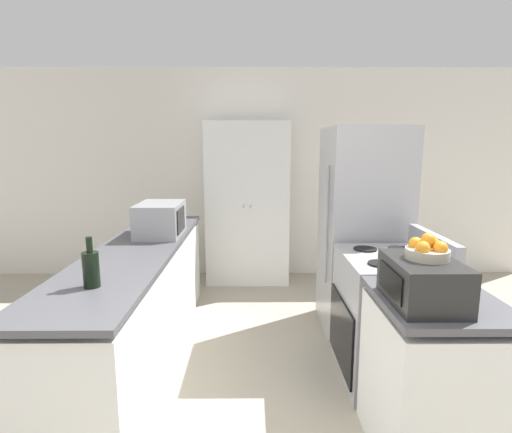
% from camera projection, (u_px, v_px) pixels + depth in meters
% --- Properties ---
extents(wall_back, '(7.00, 0.06, 2.60)m').
position_uv_depth(wall_back, '(255.00, 174.00, 5.07)').
color(wall_back, silver).
rests_on(wall_back, ground_plane).
extents(counter_left, '(0.60, 2.75, 0.90)m').
position_uv_depth(counter_left, '(139.00, 306.00, 3.10)').
color(counter_left, silver).
rests_on(counter_left, ground_plane).
extents(counter_right, '(0.60, 0.70, 0.90)m').
position_uv_depth(counter_right, '(431.00, 381.00, 2.11)').
color(counter_right, silver).
rests_on(counter_right, ground_plane).
extents(pantry_cabinet, '(0.99, 0.51, 1.94)m').
position_uv_depth(pantry_cabinet, '(247.00, 203.00, 4.84)').
color(pantry_cabinet, white).
rests_on(pantry_cabinet, ground_plane).
extents(stove, '(0.66, 0.78, 1.06)m').
position_uv_depth(stove, '(387.00, 316.00, 2.85)').
color(stove, '#9E9EA3').
rests_on(stove, ground_plane).
extents(refrigerator, '(0.70, 0.75, 1.82)m').
position_uv_depth(refrigerator, '(362.00, 231.00, 3.57)').
color(refrigerator, '#A3A3A8').
rests_on(refrigerator, ground_plane).
extents(microwave, '(0.37, 0.53, 0.28)m').
position_uv_depth(microwave, '(161.00, 219.00, 3.42)').
color(microwave, '#939399').
rests_on(microwave, counter_left).
extents(wine_bottle, '(0.09, 0.09, 0.28)m').
position_uv_depth(wine_bottle, '(91.00, 268.00, 2.16)').
color(wine_bottle, black).
rests_on(wine_bottle, counter_left).
extents(toaster_oven, '(0.32, 0.44, 0.22)m').
position_uv_depth(toaster_oven, '(423.00, 282.00, 1.94)').
color(toaster_oven, black).
rests_on(toaster_oven, counter_right).
extents(fruit_bowl, '(0.21, 0.21, 0.13)m').
position_uv_depth(fruit_bowl, '(427.00, 250.00, 1.93)').
color(fruit_bowl, '#B2A893').
rests_on(fruit_bowl, toaster_oven).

